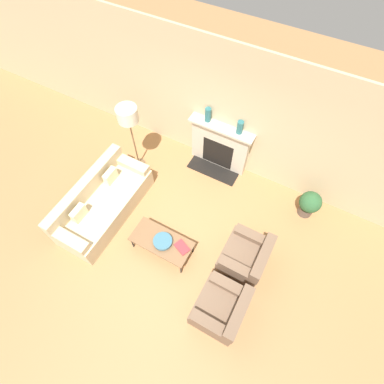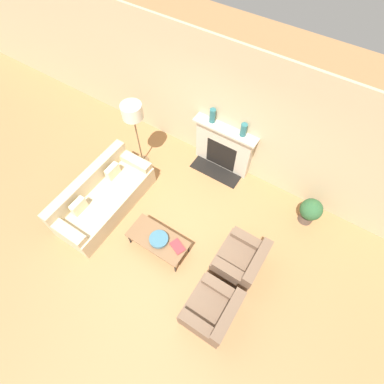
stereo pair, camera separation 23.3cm
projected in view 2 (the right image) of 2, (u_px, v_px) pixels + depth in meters
The scene contains 13 objects.
ground_plane at pixel (159, 248), 5.90m from camera, with size 18.00×18.00×0.00m, color #A87547.
wall_back at pixel (231, 113), 5.87m from camera, with size 18.00×0.06×2.90m.
fireplace at pixel (223, 148), 6.54m from camera, with size 1.41×0.59×1.17m.
couch at pixel (103, 198), 6.16m from camera, with size 0.93×2.18×0.83m.
armchair_near at pixel (212, 310), 4.99m from camera, with size 0.78×0.87×0.73m.
armchair_far at pixel (241, 260), 5.46m from camera, with size 0.78×0.87×0.73m.
coffee_table at pixel (158, 239), 5.60m from camera, with size 1.16×0.54×0.39m.
bowl at pixel (159, 239), 5.52m from camera, with size 0.35×0.35×0.09m.
book at pixel (178, 246), 5.48m from camera, with size 0.33×0.28×0.02m.
floor_lamp at pixel (133, 115), 5.85m from camera, with size 0.42×0.42×1.69m.
mantel_vase_left at pixel (212, 116), 6.01m from camera, with size 0.13×0.13×0.32m.
mantel_vase_center_left at pixel (244, 130), 5.81m from camera, with size 0.13×0.13×0.29m.
potted_plant at pixel (310, 211), 5.93m from camera, with size 0.44×0.44×0.64m.
Camera 2 is at (1.76, -1.55, 5.56)m, focal length 28.00 mm.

